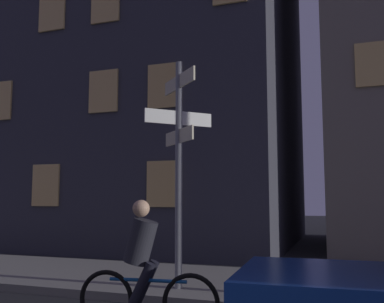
# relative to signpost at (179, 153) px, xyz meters

# --- Properties ---
(sidewalk_kerb) EXTENTS (40.00, 3.12, 0.14)m
(sidewalk_kerb) POSITION_rel_signpost_xyz_m (1.33, 0.91, -2.34)
(sidewalk_kerb) COLOR gray
(sidewalk_kerb) RESTS_ON ground_plane
(signpost) EXTENTS (0.91, 0.91, 3.86)m
(signpost) POSITION_rel_signpost_xyz_m (0.00, 0.00, 0.00)
(signpost) COLOR gray
(signpost) RESTS_ON sidewalk_kerb
(cyclist) EXTENTS (1.81, 0.37, 1.61)m
(cyclist) POSITION_rel_signpost_xyz_m (0.25, -1.85, -1.66)
(cyclist) COLOR black
(cyclist) RESTS_ON ground_plane
(building_left_block) EXTENTS (9.16, 9.95, 16.05)m
(building_left_block) POSITION_rel_signpost_xyz_m (-3.61, 8.44, 5.62)
(building_left_block) COLOR #383842
(building_left_block) RESTS_ON ground_plane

